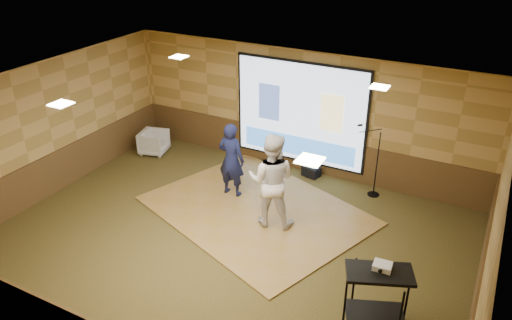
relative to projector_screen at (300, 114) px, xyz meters
The scene contains 18 objects.
ground 3.74m from the projector_screen, 90.00° to the right, with size 9.00×9.00×0.00m, color #2A3217.
room_shell 3.49m from the projector_screen, 90.00° to the right, with size 9.04×7.04×3.02m.
wainscot_back 1.00m from the projector_screen, 90.00° to the left, with size 9.00×0.04×0.95m, color #4E341A.
wainscot_left 5.73m from the projector_screen, 142.51° to the right, with size 0.04×7.00×0.95m, color #4E341A.
wainscot_right 5.73m from the projector_screen, 37.49° to the right, with size 0.04×7.00×0.95m, color #4E341A.
projector_screen is the anchor object (origin of this frame).
downlight_nw 3.12m from the projector_screen, 143.35° to the right, with size 0.32×0.32×0.02m, color #F6E7B8.
downlight_ne 3.12m from the projector_screen, 36.65° to the right, with size 0.32×0.32×0.02m, color #F6E7B8.
downlight_sw 5.61m from the projector_screen, 114.02° to the right, with size 0.32×0.32×0.02m, color #F6E7B8.
downlight_se 5.61m from the projector_screen, 65.98° to the right, with size 0.32×0.32×0.02m, color #F6E7B8.
dance_floor 2.65m from the projector_screen, 90.38° to the right, with size 4.43×3.37×0.03m, color olive.
player_left 2.10m from the projector_screen, 114.10° to the right, with size 0.63×0.41×1.72m, color #141940.
player_right 2.58m from the projector_screen, 79.06° to the right, with size 0.97×0.75×1.99m, color silver.
av_table 5.34m from the projector_screen, 53.63° to the right, with size 0.99×0.52×1.04m.
projector 5.25m from the projector_screen, 53.00° to the right, with size 0.27×0.23×0.09m, color white.
mic_stand 2.24m from the projector_screen, 10.27° to the right, with size 0.65×0.27×1.67m.
banquet_chair 4.03m from the projector_screen, 166.17° to the right, with size 0.66×0.68×0.62m, color gray.
duffel_bag 1.43m from the projector_screen, 22.98° to the right, with size 0.41×0.27×0.25m, color black.
Camera 1 is at (4.23, -6.84, 5.83)m, focal length 35.00 mm.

